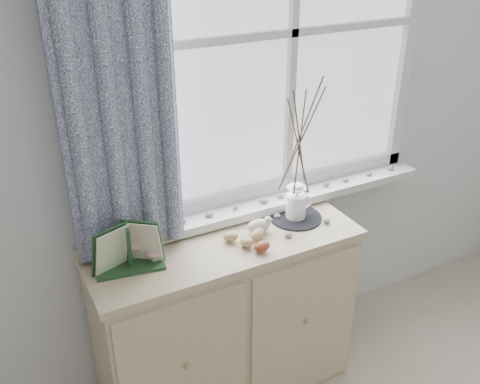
{
  "coord_description": "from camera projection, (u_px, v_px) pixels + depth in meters",
  "views": [
    {
      "loc": [
        -0.99,
        0.0,
        2.1
      ],
      "look_at": [
        -0.1,
        1.7,
        1.1
      ],
      "focal_mm": 40.0,
      "sensor_mm": 36.0,
      "label": 1
    }
  ],
  "objects": [
    {
      "name": "toadstool_cluster",
      "position": [
        139.0,
        246.0,
        2.16
      ],
      "size": [
        0.15,
        0.16,
        0.1
      ],
      "color": "beige",
      "rests_on": "sideboard"
    },
    {
      "name": "twig_pitcher",
      "position": [
        300.0,
        137.0,
        2.29
      ],
      "size": [
        0.3,
        0.3,
        0.7
      ],
      "rotation": [
        0.0,
        0.0,
        -0.28
      ],
      "color": "white",
      "rests_on": "crocheted_doily"
    },
    {
      "name": "crocheted_doily",
      "position": [
        295.0,
        217.0,
        2.47
      ],
      "size": [
        0.24,
        0.24,
        0.01
      ],
      "primitive_type": "cylinder",
      "color": "black",
      "rests_on": "sideboard"
    },
    {
      "name": "botanical_book",
      "position": [
        130.0,
        250.0,
        2.05
      ],
      "size": [
        0.33,
        0.18,
        0.22
      ],
      "primitive_type": null,
      "rotation": [
        0.0,
        0.0,
        -0.16
      ],
      "color": "#1E3E20",
      "rests_on": "sideboard"
    },
    {
      "name": "songbird_figurine",
      "position": [
        259.0,
        225.0,
        2.35
      ],
      "size": [
        0.15,
        0.09,
        0.07
      ],
      "primitive_type": null,
      "rotation": [
        0.0,
        0.0,
        -0.17
      ],
      "color": "silver",
      "rests_on": "sideboard"
    },
    {
      "name": "sideboard",
      "position": [
        226.0,
        318.0,
        2.49
      ],
      "size": [
        1.2,
        0.45,
        0.85
      ],
      "color": "beige",
      "rests_on": "ground"
    },
    {
      "name": "wooden_eggs",
      "position": [
        249.0,
        240.0,
        2.26
      ],
      "size": [
        0.17,
        0.17,
        0.07
      ],
      "color": "tan",
      "rests_on": "sideboard"
    },
    {
      "name": "sideboard_pebbles",
      "position": [
        297.0,
        224.0,
        2.41
      ],
      "size": [
        0.25,
        0.19,
        0.02
      ],
      "color": "gray",
      "rests_on": "sideboard"
    }
  ]
}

